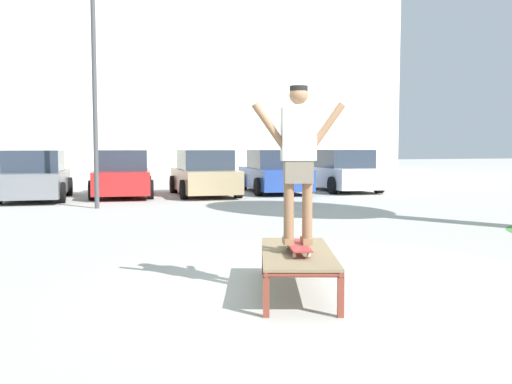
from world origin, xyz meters
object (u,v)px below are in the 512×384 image
Objects in this scene: skate_box at (297,255)px; car_blue at (274,173)px; car_white at (342,172)px; car_red at (122,175)px; car_grey at (35,177)px; skater at (298,153)px; light_post at (94,60)px; car_tan at (204,175)px; skateboard at (298,246)px.

car_blue reaches higher than skate_box.
car_white is (2.61, -0.06, 0.00)m from car_blue.
car_white is at bearing -0.46° from car_red.
car_grey is 0.99× the size of car_red.
skater is at bearing -108.22° from car_blue.
skate_box is 0.35× the size of light_post.
skateboard is at bearing -97.96° from car_tan.
car_white is at bearing 62.18° from skate_box.
skate_box is 13.32m from car_grey.
skater is at bearing -79.99° from light_post.
car_tan is (5.22, -0.02, 0.00)m from car_grey.
skater reaches higher than car_grey.
light_post is at bearing 100.30° from skate_box.
skateboard is 0.19× the size of car_grey.
car_grey is 1.00× the size of car_white.
skate_box is at bearing 72.19° from skater.
light_post is at bearing -138.53° from car_tan.
car_grey is at bearing 104.74° from skateboard.
car_tan is at bearing 82.04° from skateboard.
skater is at bearing -117.75° from car_white.
car_red is at bearing 93.59° from skate_box.
car_grey and car_blue have the same top height.
skate_box is 12.97m from car_tan.
car_grey is at bearing 179.83° from car_tan.
car_blue reaches higher than skateboard.
car_red is 2.66m from car_tan.
car_red is (-0.84, 13.33, 0.28)m from skate_box.
car_tan is 0.99× the size of car_blue.
car_tan is 0.73× the size of light_post.
skateboard is at bearing -75.26° from car_grey.
skateboard is 0.49× the size of skater.
light_post is at bearing 100.00° from skateboard.
car_tan is at bearing -175.40° from car_white.
car_red is at bearing 75.58° from light_post.
car_red is at bearing -179.98° from car_blue.
car_red is at bearing 10.14° from car_grey.
skater is 13.48m from car_red.
car_red is 7.84m from car_white.
car_white reaches higher than skate_box.
light_post reaches higher than car_white.
skater reaches higher than car_white.
skate_box is 0.47× the size of car_red.
car_white is (5.22, 0.42, 0.00)m from car_tan.
skater is at bearing -86.58° from car_red.
skate_box is 2.48× the size of skateboard.
skater reaches higher than car_red.
car_tan reaches higher than skate_box.
skater is 0.39× the size of car_red.
skateboard is at bearing -80.00° from light_post.
car_grey is at bearing -169.86° from car_red.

